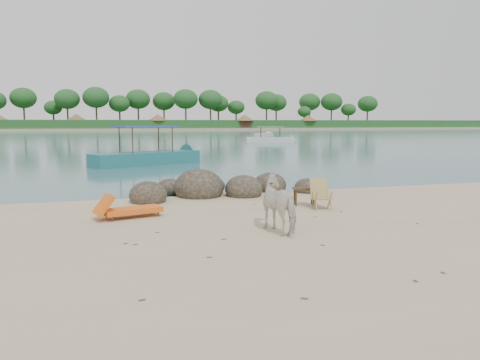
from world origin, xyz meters
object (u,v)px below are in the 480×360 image
(boulders, at_px, (217,189))
(cow, at_px, (282,205))
(lounge_chair, at_px, (132,208))
(boat_near, at_px, (146,133))
(side_table, at_px, (304,198))
(deck_chair, at_px, (323,195))

(boulders, xyz_separation_m, cow, (0.11, -5.42, 0.39))
(lounge_chair, relative_size, boat_near, 0.24)
(side_table, distance_m, deck_chair, 0.77)
(boulders, bearing_deg, cow, -88.84)
(cow, relative_size, side_table, 2.33)
(cow, relative_size, deck_chair, 1.76)
(deck_chair, bearing_deg, side_table, 116.93)
(boulders, xyz_separation_m, side_table, (1.93, -2.60, 0.03))
(boulders, bearing_deg, boat_near, 94.27)
(boulders, relative_size, cow, 4.39)
(cow, distance_m, boat_near, 18.29)
(boat_near, bearing_deg, cow, -113.32)
(boulders, xyz_separation_m, boat_near, (-0.96, 12.81, 1.58))
(side_table, height_order, boat_near, boat_near)
(boulders, height_order, lounge_chair, boulders)
(boat_near, bearing_deg, boulders, -112.40)
(side_table, xyz_separation_m, lounge_chair, (-4.83, -0.31, 0.02))
(lounge_chair, bearing_deg, boat_near, 68.47)
(cow, xyz_separation_m, deck_chair, (2.04, 2.10, -0.20))
(cow, height_order, boat_near, boat_near)
(deck_chair, bearing_deg, lounge_chair, -174.90)
(lounge_chair, distance_m, deck_chair, 5.07)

